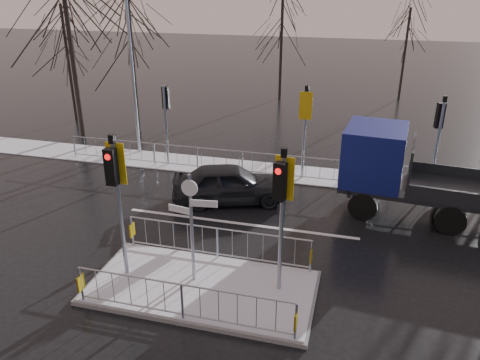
% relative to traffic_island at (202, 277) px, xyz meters
% --- Properties ---
extents(ground, '(120.00, 120.00, 0.00)m').
position_rel_traffic_island_xyz_m(ground, '(0.01, -0.01, -0.39)').
color(ground, black).
rests_on(ground, ground).
extents(snow_verge, '(30.00, 2.00, 0.04)m').
position_rel_traffic_island_xyz_m(snow_verge, '(0.01, 8.59, -0.37)').
color(snow_verge, silver).
rests_on(snow_verge, ground).
extents(lane_markings, '(8.00, 11.38, 0.01)m').
position_rel_traffic_island_xyz_m(lane_markings, '(0.01, -0.34, -0.39)').
color(lane_markings, silver).
rests_on(lane_markings, ground).
extents(traffic_island, '(6.00, 3.04, 4.15)m').
position_rel_traffic_island_xyz_m(traffic_island, '(0.00, 0.00, 0.00)').
color(traffic_island, slate).
rests_on(traffic_island, ground).
extents(far_kerb_fixtures, '(18.00, 0.65, 3.83)m').
position_rel_traffic_island_xyz_m(far_kerb_fixtures, '(0.31, 8.08, 0.63)').
color(far_kerb_fixtures, '#979DA5').
rests_on(far_kerb_fixtures, ground).
extents(car_far_lane, '(4.55, 2.98, 1.44)m').
position_rel_traffic_island_xyz_m(car_far_lane, '(-0.77, 5.39, 0.33)').
color(car_far_lane, black).
rests_on(car_far_lane, ground).
extents(flatbed_truck, '(6.75, 3.05, 3.03)m').
position_rel_traffic_island_xyz_m(flatbed_truck, '(5.15, 6.12, 1.22)').
color(flatbed_truck, black).
rests_on(flatbed_truck, ground).
extents(tree_near_a, '(4.75, 4.75, 8.97)m').
position_rel_traffic_island_xyz_m(tree_near_a, '(-10.49, 10.99, 5.72)').
color(tree_near_a, black).
rests_on(tree_near_a, ground).
extents(tree_near_b, '(4.00, 4.00, 7.55)m').
position_rel_traffic_island_xyz_m(tree_near_b, '(-7.99, 12.49, 4.76)').
color(tree_near_b, black).
rests_on(tree_near_b, ground).
extents(tree_near_c, '(3.50, 3.50, 6.61)m').
position_rel_traffic_island_xyz_m(tree_near_c, '(-12.49, 13.49, 4.11)').
color(tree_near_c, black).
rests_on(tree_near_c, ground).
extents(tree_far_a, '(3.75, 3.75, 7.08)m').
position_rel_traffic_island_xyz_m(tree_far_a, '(-1.99, 21.99, 4.43)').
color(tree_far_a, black).
rests_on(tree_far_a, ground).
extents(tree_far_b, '(3.25, 3.25, 6.14)m').
position_rel_traffic_island_xyz_m(tree_far_b, '(6.01, 23.99, 3.79)').
color(tree_far_b, black).
rests_on(tree_far_b, ground).
extents(street_lamp_left, '(1.25, 0.18, 8.20)m').
position_rel_traffic_island_xyz_m(street_lamp_left, '(-6.42, 9.49, 4.10)').
color(street_lamp_left, '#979DA5').
rests_on(street_lamp_left, ground).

